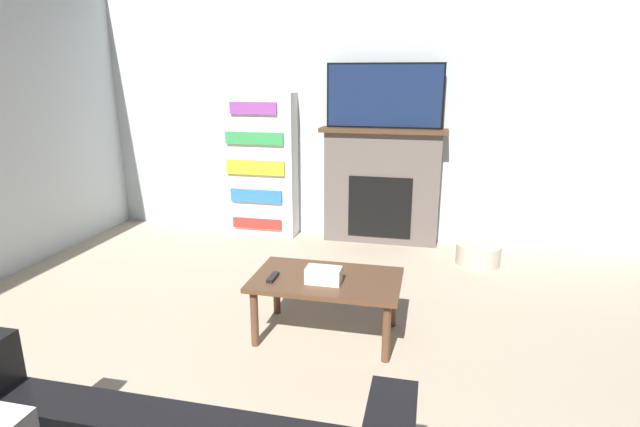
# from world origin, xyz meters

# --- Properties ---
(wall_back) EXTENTS (6.21, 0.06, 2.70)m
(wall_back) POSITION_xyz_m (0.00, 4.61, 1.35)
(wall_back) COLOR silver
(wall_back) RESTS_ON ground_plane
(fireplace) EXTENTS (1.24, 0.28, 1.16)m
(fireplace) POSITION_xyz_m (0.39, 4.47, 0.58)
(fireplace) COLOR #605651
(fireplace) RESTS_ON ground_plane
(tv) EXTENTS (1.12, 0.03, 0.61)m
(tv) POSITION_xyz_m (0.39, 4.45, 1.47)
(tv) COLOR black
(tv) RESTS_ON fireplace
(coffee_table) EXTENTS (0.95, 0.58, 0.41)m
(coffee_table) POSITION_xyz_m (0.25, 2.46, 0.35)
(coffee_table) COLOR brown
(coffee_table) RESTS_ON ground_plane
(tissue_box) EXTENTS (0.22, 0.12, 0.10)m
(tissue_box) POSITION_xyz_m (0.25, 2.38, 0.46)
(tissue_box) COLOR white
(tissue_box) RESTS_ON coffee_table
(remote_control) EXTENTS (0.04, 0.15, 0.02)m
(remote_control) POSITION_xyz_m (-0.08, 2.36, 0.42)
(remote_control) COLOR black
(remote_control) RESTS_ON coffee_table
(bookshelf) EXTENTS (0.77, 0.29, 1.49)m
(bookshelf) POSITION_xyz_m (-0.89, 4.45, 0.75)
(bookshelf) COLOR white
(bookshelf) RESTS_ON ground_plane
(storage_basket) EXTENTS (0.39, 0.39, 0.18)m
(storage_basket) POSITION_xyz_m (1.33, 4.03, 0.09)
(storage_basket) COLOR #BCB29E
(storage_basket) RESTS_ON ground_plane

